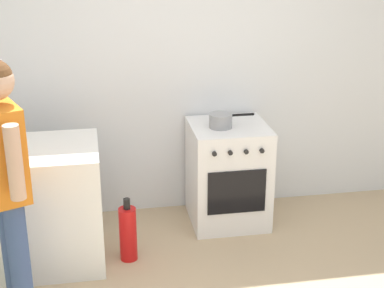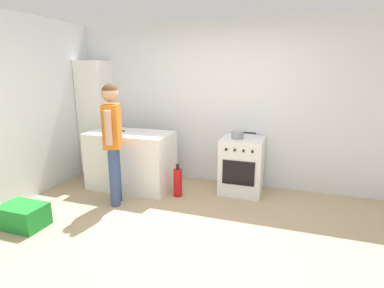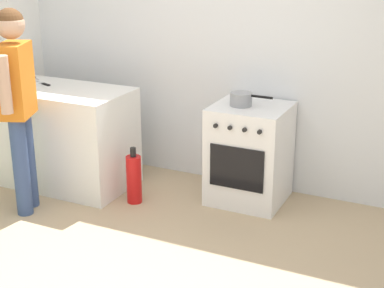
{
  "view_description": "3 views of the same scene",
  "coord_description": "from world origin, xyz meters",
  "views": [
    {
      "loc": [
        -0.71,
        -2.76,
        2.4
      ],
      "look_at": [
        -0.1,
        0.73,
        1.04
      ],
      "focal_mm": 55.0,
      "sensor_mm": 36.0,
      "label": 1
    },
    {
      "loc": [
        1.02,
        -2.81,
        1.84
      ],
      "look_at": [
        -0.18,
        0.75,
        0.91
      ],
      "focal_mm": 28.0,
      "sensor_mm": 36.0,
      "label": 2
    },
    {
      "loc": [
        1.93,
        -2.88,
        2.18
      ],
      "look_at": [
        0.25,
        0.64,
        0.8
      ],
      "focal_mm": 55.0,
      "sensor_mm": 36.0,
      "label": 3
    }
  ],
  "objects": [
    {
      "name": "fire_extinguisher",
      "position": [
        -0.52,
        1.1,
        0.22
      ],
      "size": [
        0.13,
        0.13,
        0.5
      ],
      "color": "red",
      "rests_on": "ground"
    },
    {
      "name": "ground_plane",
      "position": [
        0.0,
        0.0,
        0.0
      ],
      "size": [
        8.0,
        8.0,
        0.0
      ],
      "primitive_type": "plane",
      "color": "tan"
    },
    {
      "name": "pot",
      "position": [
        0.27,
        1.54,
        0.91
      ],
      "size": [
        0.36,
        0.18,
        0.11
      ],
      "color": "gray",
      "rests_on": "oven_left"
    },
    {
      "name": "knife_chef",
      "position": [
        -1.6,
        1.29,
        0.9
      ],
      "size": [
        0.3,
        0.13,
        0.01
      ],
      "color": "silver",
      "rests_on": "counter_unit"
    },
    {
      "name": "oven_left",
      "position": [
        0.35,
        1.58,
        0.43
      ],
      "size": [
        0.62,
        0.62,
        0.85
      ],
      "color": "white",
      "rests_on": "ground"
    },
    {
      "name": "back_wall",
      "position": [
        0.0,
        1.95,
        1.3
      ],
      "size": [
        6.0,
        0.1,
        2.6
      ],
      "primitive_type": "cube",
      "color": "silver",
      "rests_on": "ground"
    },
    {
      "name": "larder_cabinet",
      "position": [
        -2.3,
        1.68,
        1.0
      ],
      "size": [
        0.48,
        0.44,
        2.0
      ],
      "primitive_type": "cube",
      "color": "white",
      "rests_on": "ground"
    },
    {
      "name": "counter_unit",
      "position": [
        -1.35,
        1.2,
        0.45
      ],
      "size": [
        1.3,
        0.7,
        0.9
      ],
      "primitive_type": "cube",
      "color": "white",
      "rests_on": "ground"
    },
    {
      "name": "knife_paring",
      "position": [
        -1.81,
        1.44,
        0.91
      ],
      "size": [
        0.19,
        0.13,
        0.01
      ],
      "color": "silver",
      "rests_on": "counter_unit"
    },
    {
      "name": "person",
      "position": [
        -1.25,
        0.59,
        1.01
      ],
      "size": [
        0.31,
        0.53,
        1.67
      ],
      "color": "#384C7A",
      "rests_on": "ground"
    }
  ]
}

